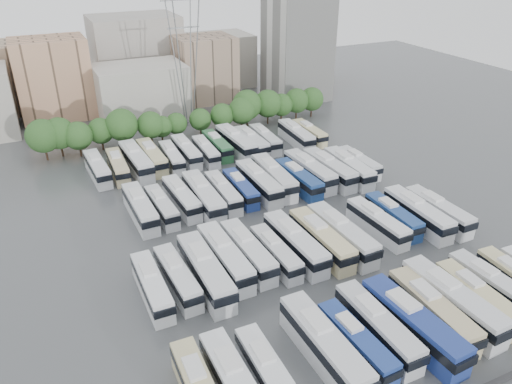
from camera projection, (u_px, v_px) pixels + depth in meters
name	position (u px, v px, depth m)	size (l,w,h in m)	color
ground	(286.00, 231.00, 72.38)	(220.00, 220.00, 0.00)	#424447
tree_line	(187.00, 117.00, 103.89)	(64.59, 7.79, 8.32)	black
city_buildings	(123.00, 72.00, 123.67)	(102.00, 35.00, 20.00)	#9E998E
apartment_tower	(297.00, 47.00, 125.84)	(14.00, 14.00, 26.00)	silver
electricity_pylon	(184.00, 40.00, 104.72)	(9.00, 6.91, 33.83)	slate
bus_r0_s2	(269.00, 374.00, 46.67)	(2.59, 11.23, 3.51)	silver
bus_r0_s4	(324.00, 346.00, 49.45)	(3.11, 13.54, 4.24)	silver
bus_r0_s5	(356.00, 342.00, 50.38)	(2.83, 11.07, 3.45)	navy
bus_r0_s6	(377.00, 326.00, 52.15)	(2.70, 12.35, 3.87)	silver
bus_r0_s7	(413.00, 324.00, 52.13)	(3.69, 13.81, 4.29)	navy
bus_r0_s8	(432.00, 311.00, 54.22)	(3.23, 12.69, 3.95)	#C3B386
bus_r0_s9	(452.00, 301.00, 55.43)	(3.42, 13.76, 4.29)	silver
bus_r0_s10	(477.00, 297.00, 56.46)	(2.92, 11.67, 3.64)	beige
bus_r0_s11	(492.00, 286.00, 58.34)	(2.96, 11.76, 3.66)	silver
bus_r1_s0	(152.00, 286.00, 58.30)	(2.53, 11.40, 3.57)	white
bus_r1_s1	(177.00, 277.00, 59.84)	(2.95, 11.44, 3.56)	silver
bus_r1_s2	(205.00, 271.00, 60.33)	(3.00, 13.64, 4.28)	silver
bus_r1_s3	(225.00, 257.00, 63.14)	(3.02, 13.07, 4.09)	silver
bus_r1_s4	(248.00, 251.00, 64.44)	(2.99, 12.46, 3.89)	silver
bus_r1_s5	(276.00, 253.00, 64.55)	(2.56, 10.94, 3.42)	silver
bus_r1_s6	(295.00, 243.00, 65.98)	(3.23, 13.13, 4.10)	silver
bus_r1_s7	(321.00, 239.00, 66.82)	(2.96, 13.03, 4.08)	beige
bus_r1_s8	(342.00, 234.00, 67.79)	(3.32, 13.58, 4.24)	silver
bus_r1_s10	(377.00, 223.00, 71.11)	(2.99, 11.62, 3.62)	silver
bus_r1_s11	(393.00, 216.00, 72.94)	(2.67, 11.16, 3.48)	navy
bus_r1_s12	(418.00, 213.00, 73.04)	(3.09, 12.99, 4.06)	silver
bus_r1_s13	(438.00, 211.00, 73.89)	(2.82, 12.27, 3.84)	silver
bus_r2_s1	(140.00, 208.00, 74.63)	(2.91, 12.51, 3.91)	silver
bus_r2_s2	(162.00, 206.00, 75.54)	(2.75, 10.89, 3.39)	silver
bus_r2_s3	(182.00, 198.00, 77.75)	(3.05, 11.83, 3.68)	silver
bus_r2_s4	(203.00, 196.00, 77.58)	(3.12, 13.51, 4.23)	silver
bus_r2_s5	(223.00, 192.00, 79.46)	(2.75, 11.53, 3.60)	silver
bus_r2_s6	(241.00, 188.00, 80.94)	(2.63, 10.92, 3.41)	navy
bus_r2_s7	(259.00, 182.00, 82.15)	(2.86, 12.98, 4.07)	silver
bus_r2_s8	(274.00, 177.00, 83.85)	(3.62, 13.57, 4.22)	silver
bus_r2_s9	(298.00, 179.00, 83.57)	(3.03, 12.21, 3.81)	navy
bus_r2_s10	(310.00, 171.00, 86.06)	(3.32, 13.29, 4.14)	silver
bus_r2_s11	(329.00, 169.00, 86.67)	(3.35, 13.37, 4.17)	silver
bus_r2_s12	(348.00, 168.00, 87.33)	(3.20, 13.00, 4.05)	silver
bus_r2_s13	(359.00, 163.00, 89.99)	(2.41, 10.84, 3.40)	silver
bus_r3_s0	(97.00, 168.00, 87.52)	(3.10, 11.94, 3.72)	silver
bus_r3_s1	(118.00, 166.00, 88.47)	(2.87, 11.55, 3.60)	#C4B587
bus_r3_s2	(136.00, 160.00, 89.88)	(3.56, 13.61, 4.23)	silver
bus_r3_s3	(152.00, 157.00, 91.78)	(2.99, 12.50, 3.90)	#CCC18C
bus_r3_s4	(172.00, 157.00, 92.13)	(2.90, 11.20, 3.49)	silver
bus_r3_s5	(186.00, 151.00, 94.32)	(2.63, 11.86, 3.72)	silver
bus_r3_s6	(206.00, 151.00, 94.75)	(2.81, 11.06, 3.44)	silver
bus_r3_s7	(217.00, 145.00, 97.21)	(2.56, 11.39, 3.57)	#2C673B
bus_r3_s8	(236.00, 142.00, 97.70)	(3.53, 13.69, 4.26)	silver
bus_r3_s9	(252.00, 142.00, 98.46)	(2.72, 12.09, 3.79)	silver
bus_r3_s10	(265.00, 139.00, 100.10)	(3.08, 11.62, 3.61)	silver
bus_r3_s12	(296.00, 135.00, 101.77)	(3.33, 12.48, 3.88)	silver
bus_r3_s13	(309.00, 133.00, 103.52)	(2.47, 11.03, 3.46)	beige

